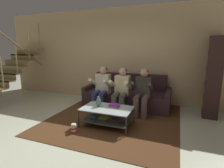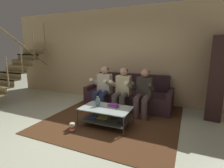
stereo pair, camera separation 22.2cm
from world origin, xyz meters
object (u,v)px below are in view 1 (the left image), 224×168
vase (98,102)px  popcorn_tub (74,128)px  couch (127,96)px  book_stack (114,105)px  person_seated_left (102,87)px  coffee_table (107,114)px  person_seated_middle (121,88)px  bookshelf (214,82)px  person_seated_right (143,90)px

vase → popcorn_tub: bearing=-117.4°
couch → popcorn_tub: (-0.54, -2.03, -0.20)m
book_stack → person_seated_left: bearing=129.6°
coffee_table → vase: bearing=176.2°
person_seated_left → vase: person_seated_left is taller
person_seated_middle → coffee_table: size_ratio=1.09×
bookshelf → person_seated_left: bearing=-163.1°
coffee_table → vase: vase is taller
bookshelf → popcorn_tub: size_ratio=9.87×
person_seated_left → book_stack: (0.65, -0.79, -0.21)m
person_seated_left → person_seated_right: size_ratio=1.01×
bookshelf → couch: bearing=-172.7°
popcorn_tub → bookshelf: bearing=39.7°
person_seated_left → coffee_table: person_seated_left is taller
couch → coffee_table: 1.47m
couch → vase: 1.50m
vase → person_seated_middle: bearing=74.9°
person_seated_middle → bookshelf: size_ratio=0.60×
person_seated_middle → bookshelf: bookshelf is taller
book_stack → bookshelf: (2.16, 1.64, 0.37)m
person_seated_middle → book_stack: bearing=-83.5°
vase → popcorn_tub: size_ratio=1.16×
person_seated_left → popcorn_tub: 1.56m
person_seated_middle → vase: (-0.24, -0.89, -0.13)m
coffee_table → couch: bearing=88.8°
book_stack → bookshelf: bearing=37.2°
person_seated_right → coffee_table: (-0.59, -0.91, -0.38)m
person_seated_right → book_stack: (-0.47, -0.79, -0.21)m
person_seated_right → book_stack: size_ratio=4.81×
bookshelf → vase: bearing=-145.0°
couch → popcorn_tub: bearing=-104.8°
coffee_table → popcorn_tub: bearing=-132.3°
person_seated_left → vase: size_ratio=5.18×
person_seated_left → book_stack: 1.05m
person_seated_middle → book_stack: person_seated_middle is taller
popcorn_tub → coffee_table: bearing=47.7°
person_seated_middle → book_stack: 0.82m
person_seated_middle → book_stack: size_ratio=4.82×
person_seated_right → person_seated_middle: bearing=180.0°
vase → bookshelf: bearing=35.0°
person_seated_middle → person_seated_right: person_seated_middle is taller
couch → person_seated_right: size_ratio=2.07×
vase → popcorn_tub: vase is taller
person_seated_right → bookshelf: size_ratio=0.60×
person_seated_middle → popcorn_tub: 1.65m
person_seated_left → coffee_table: (0.53, -0.91, -0.38)m
popcorn_tub → person_seated_right: bearing=53.1°
popcorn_tub → vase: bearing=62.6°
person_seated_left → book_stack: bearing=-50.4°
vase → popcorn_tub: (-0.29, -0.57, -0.42)m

